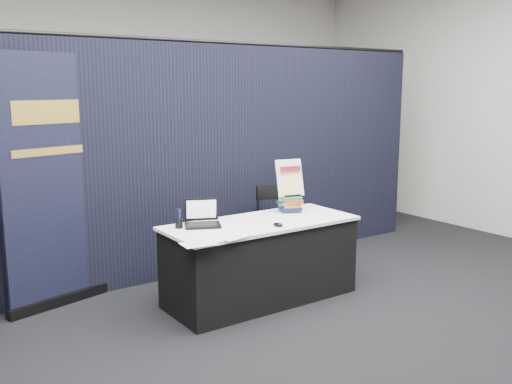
% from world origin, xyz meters
% --- Properties ---
extents(floor, '(8.00, 8.00, 0.00)m').
position_xyz_m(floor, '(0.00, 0.00, 0.00)').
color(floor, black).
rests_on(floor, ground).
extents(wall_back, '(8.00, 0.02, 3.50)m').
position_xyz_m(wall_back, '(0.00, 4.00, 1.75)').
color(wall_back, '#B9B6AF').
rests_on(wall_back, floor).
extents(drape_partition, '(6.00, 0.08, 2.40)m').
position_xyz_m(drape_partition, '(0.00, 1.60, 1.20)').
color(drape_partition, black).
rests_on(drape_partition, floor).
extents(display_table, '(1.80, 0.75, 0.75)m').
position_xyz_m(display_table, '(0.00, 0.55, 0.38)').
color(display_table, black).
rests_on(display_table, floor).
extents(laptop, '(0.37, 0.36, 0.24)m').
position_xyz_m(laptop, '(-0.53, 0.73, 0.81)').
color(laptop, black).
rests_on(laptop, display_table).
extents(mouse, '(0.08, 0.11, 0.03)m').
position_xyz_m(mouse, '(0.02, 0.31, 0.77)').
color(mouse, black).
rests_on(mouse, display_table).
extents(brochure_left, '(0.29, 0.22, 0.00)m').
position_xyz_m(brochure_left, '(-0.84, 0.22, 0.75)').
color(brochure_left, silver).
rests_on(brochure_left, display_table).
extents(brochure_mid, '(0.37, 0.29, 0.00)m').
position_xyz_m(brochure_mid, '(-0.48, 0.27, 0.75)').
color(brochure_mid, silver).
rests_on(brochure_mid, display_table).
extents(brochure_right, '(0.31, 0.27, 0.00)m').
position_xyz_m(brochure_right, '(-0.33, 0.46, 0.75)').
color(brochure_right, white).
rests_on(brochure_right, display_table).
extents(pen_cup, '(0.08, 0.08, 0.09)m').
position_xyz_m(pen_cup, '(-0.73, 0.76, 0.79)').
color(pen_cup, black).
rests_on(pen_cup, display_table).
extents(book_stack_tall, '(0.23, 0.21, 0.15)m').
position_xyz_m(book_stack_tall, '(0.48, 0.71, 0.83)').
color(book_stack_tall, '#174E58').
rests_on(book_stack_tall, display_table).
extents(book_stack_short, '(0.19, 0.15, 0.13)m').
position_xyz_m(book_stack_short, '(0.49, 0.76, 0.82)').
color(book_stack_short, '#228041').
rests_on(book_stack_short, display_table).
extents(info_sign, '(0.29, 0.16, 0.37)m').
position_xyz_m(info_sign, '(0.48, 0.74, 1.08)').
color(info_sign, black).
rests_on(info_sign, book_stack_tall).
extents(pullup_banner, '(0.95, 0.33, 2.26)m').
position_xyz_m(pullup_banner, '(-1.60, 1.50, 1.00)').
color(pullup_banner, black).
rests_on(pullup_banner, floor).
extents(stacking_chair, '(0.49, 0.49, 0.93)m').
position_xyz_m(stacking_chair, '(0.66, 1.09, 0.52)').
color(stacking_chair, black).
rests_on(stacking_chair, floor).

